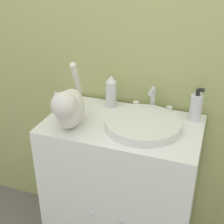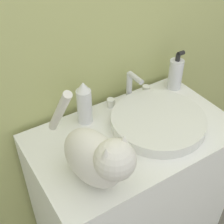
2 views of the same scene
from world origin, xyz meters
TOP-DOWN VIEW (x-y plane):
  - wall_back at (0.00, 0.50)m, footprint 6.00×0.05m
  - vanity_cabinet at (0.00, 0.23)m, footprint 0.76×0.47m
  - sink_basin at (0.10, 0.22)m, footprint 0.36×0.36m
  - faucet at (0.10, 0.40)m, footprint 0.21×0.10m
  - cat at (-0.22, 0.11)m, footprint 0.18×0.37m
  - soap_bottle at (0.32, 0.38)m, footprint 0.06×0.06m
  - spray_bottle at (-0.12, 0.38)m, footprint 0.06×0.06m

SIDE VIEW (x-z plane):
  - vanity_cabinet at x=0.00m, z-range 0.00..0.89m
  - sink_basin at x=0.10m, z-range 0.89..0.93m
  - faucet at x=0.10m, z-range 0.88..1.01m
  - soap_bottle at x=0.32m, z-range 0.87..1.04m
  - spray_bottle at x=-0.12m, z-range 0.88..1.06m
  - cat at x=-0.22m, z-range 0.85..1.14m
  - wall_back at x=0.00m, z-range 0.00..2.50m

